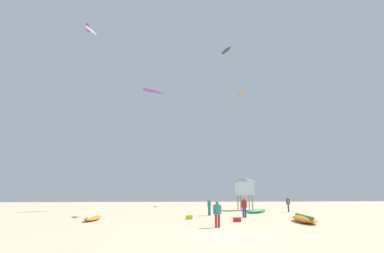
# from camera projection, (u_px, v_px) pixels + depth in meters

# --- Properties ---
(ground_plane) EXTENTS (120.00, 120.00, 0.00)m
(ground_plane) POSITION_uv_depth(u_px,v_px,m) (228.00, 237.00, 14.40)
(ground_plane) COLOR beige
(person_foreground) EXTENTS (0.55, 0.37, 1.65)m
(person_foreground) POSITION_uv_depth(u_px,v_px,m) (217.00, 212.00, 18.39)
(person_foreground) COLOR #B21E23
(person_foreground) RESTS_ON ground
(person_midground) EXTENTS (0.39, 0.54, 1.72)m
(person_midground) POSITION_uv_depth(u_px,v_px,m) (288.00, 203.00, 33.45)
(person_midground) COLOR navy
(person_midground) RESTS_ON ground
(person_left) EXTENTS (0.49, 0.39, 1.75)m
(person_left) POSITION_uv_depth(u_px,v_px,m) (244.00, 206.00, 25.91)
(person_left) COLOR navy
(person_left) RESTS_ON ground
(person_right) EXTENTS (0.37, 0.48, 1.62)m
(person_right) POSITION_uv_depth(u_px,v_px,m) (209.00, 205.00, 28.27)
(person_right) COLOR teal
(person_right) RESTS_ON ground
(kite_grounded_near) EXTENTS (1.13, 3.43, 0.42)m
(kite_grounded_near) POSITION_uv_depth(u_px,v_px,m) (93.00, 218.00, 22.86)
(kite_grounded_near) COLOR orange
(kite_grounded_near) RESTS_ON ground
(kite_grounded_mid) EXTENTS (3.15, 2.47, 0.41)m
(kite_grounded_mid) POSITION_uv_depth(u_px,v_px,m) (256.00, 211.00, 31.26)
(kite_grounded_mid) COLOR green
(kite_grounded_mid) RESTS_ON ground
(kite_grounded_far) EXTENTS (2.02, 4.67, 0.53)m
(kite_grounded_far) POSITION_uv_depth(u_px,v_px,m) (304.00, 219.00, 21.41)
(kite_grounded_far) COLOR orange
(kite_grounded_far) RESTS_ON ground
(lifeguard_tower) EXTENTS (2.30, 2.30, 4.15)m
(lifeguard_tower) POSITION_uv_depth(u_px,v_px,m) (244.00, 186.00, 37.50)
(lifeguard_tower) COLOR #8C704C
(lifeguard_tower) RESTS_ON ground
(cooler_box) EXTENTS (0.56, 0.36, 0.32)m
(cooler_box) POSITION_uv_depth(u_px,v_px,m) (189.00, 217.00, 24.06)
(cooler_box) COLOR yellow
(cooler_box) RESTS_ON ground
(gear_bag) EXTENTS (0.56, 0.36, 0.32)m
(gear_bag) POSITION_uv_depth(u_px,v_px,m) (237.00, 220.00, 21.84)
(gear_bag) COLOR red
(gear_bag) RESTS_ON ground
(kite_aloft_0) EXTENTS (1.34, 2.38, 0.34)m
(kite_aloft_0) POSITION_uv_depth(u_px,v_px,m) (226.00, 51.00, 39.59)
(kite_aloft_0) COLOR #2D2D33
(kite_aloft_1) EXTENTS (3.55, 2.38, 0.41)m
(kite_aloft_1) POSITION_uv_depth(u_px,v_px,m) (153.00, 91.00, 44.48)
(kite_aloft_1) COLOR purple
(kite_aloft_2) EXTENTS (1.11, 3.25, 0.66)m
(kite_aloft_2) POSITION_uv_depth(u_px,v_px,m) (240.00, 95.00, 61.30)
(kite_aloft_2) COLOR orange
(kite_aloft_3) EXTENTS (1.29, 2.77, 0.52)m
(kite_aloft_3) POSITION_uv_depth(u_px,v_px,m) (88.00, 28.00, 46.09)
(kite_aloft_3) COLOR purple
(kite_aloft_4) EXTENTS (1.56, 2.49, 0.54)m
(kite_aloft_4) POSITION_uv_depth(u_px,v_px,m) (91.00, 30.00, 38.32)
(kite_aloft_4) COLOR white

